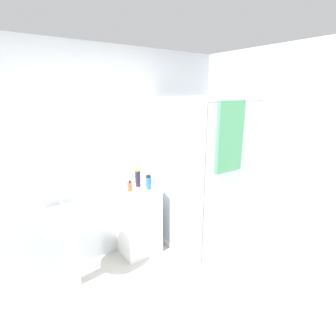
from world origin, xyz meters
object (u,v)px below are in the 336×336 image
at_px(shampoo_bottle_tall_black, 138,178).
at_px(soap_dispenser, 130,187).
at_px(shampoo_bottle_blue, 148,183).
at_px(sink, 69,228).

bearing_deg(shampoo_bottle_tall_black, soap_dispenser, -151.69).
bearing_deg(soap_dispenser, shampoo_bottle_tall_black, 28.31).
height_order(soap_dispenser, shampoo_bottle_blue, shampoo_bottle_blue).
distance_m(shampoo_bottle_tall_black, shampoo_bottle_blue, 0.17).
height_order(sink, soap_dispenser, soap_dispenser).
height_order(sink, shampoo_bottle_tall_black, shampoo_bottle_tall_black).
bearing_deg(shampoo_bottle_tall_black, sink, -168.07).
xyz_separation_m(soap_dispenser, shampoo_bottle_blue, (0.21, -0.08, 0.03)).
distance_m(sink, soap_dispenser, 0.81).
xyz_separation_m(shampoo_bottle_tall_black, shampoo_bottle_blue, (0.05, -0.16, -0.02)).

